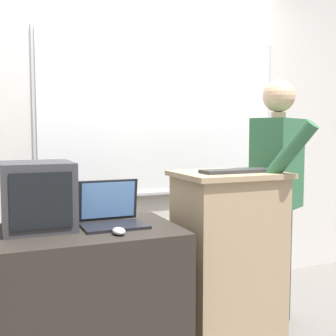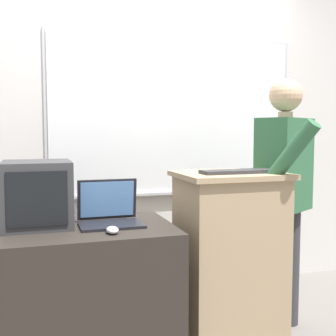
{
  "view_description": "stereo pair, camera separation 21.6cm",
  "coord_description": "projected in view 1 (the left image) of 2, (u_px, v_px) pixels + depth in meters",
  "views": [
    {
      "loc": [
        -0.99,
        -1.78,
        1.27
      ],
      "look_at": [
        -0.07,
        0.42,
        1.07
      ],
      "focal_mm": 45.0,
      "sensor_mm": 36.0,
      "label": 1
    },
    {
      "loc": [
        -0.78,
        -1.86,
        1.27
      ],
      "look_at": [
        -0.07,
        0.42,
        1.07
      ],
      "focal_mm": 45.0,
      "sensor_mm": 36.0,
      "label": 2
    }
  ],
  "objects": [
    {
      "name": "computer_mouse_by_laptop",
      "position": [
        119.0,
        231.0,
        2.03
      ],
      "size": [
        0.06,
        0.1,
        0.03
      ],
      "color": "#BCBCC1",
      "rests_on": "side_desk"
    },
    {
      "name": "person_presenter",
      "position": [
        278.0,
        187.0,
        2.72
      ],
      "size": [
        0.56,
        0.67,
        1.61
      ],
      "rotation": [
        0.0,
        0.0,
        0.53
      ],
      "color": "#333338",
      "rests_on": "ground_plane"
    },
    {
      "name": "side_desk",
      "position": [
        91.0,
        302.0,
        2.19
      ],
      "size": [
        0.9,
        0.63,
        0.78
      ],
      "color": "#28231E",
      "rests_on": "ground_plane"
    },
    {
      "name": "wireless_keyboard",
      "position": [
        237.0,
        171.0,
        2.42
      ],
      "size": [
        0.43,
        0.13,
        0.02
      ],
      "color": "#2D2D30",
      "rests_on": "lectern_podium"
    },
    {
      "name": "laptop",
      "position": [
        111.0,
        213.0,
        2.24
      ],
      "size": [
        0.33,
        0.26,
        0.24
      ],
      "color": "black",
      "rests_on": "side_desk"
    },
    {
      "name": "lectern_podium",
      "position": [
        227.0,
        258.0,
        2.52
      ],
      "size": [
        0.61,
        0.5,
        1.04
      ],
      "color": "tan",
      "rests_on": "ground_plane"
    },
    {
      "name": "crt_monitor",
      "position": [
        38.0,
        195.0,
        2.15
      ],
      "size": [
        0.35,
        0.38,
        0.34
      ],
      "color": "#333335",
      "rests_on": "side_desk"
    },
    {
      "name": "back_wall",
      "position": [
        131.0,
        115.0,
        3.28
      ],
      "size": [
        6.4,
        0.17,
        2.83
      ],
      "color": "silver",
      "rests_on": "ground_plane"
    }
  ]
}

